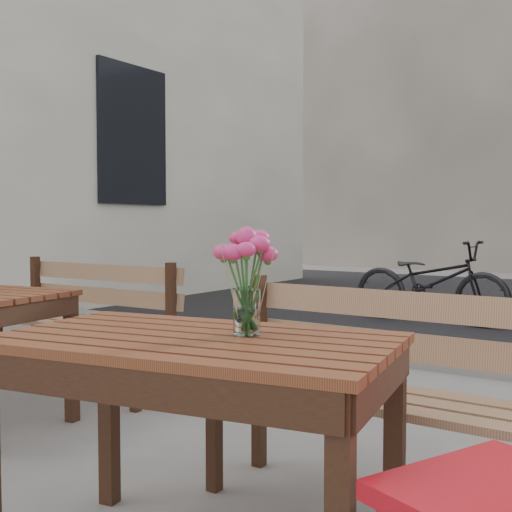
{
  "coord_description": "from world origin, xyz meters",
  "views": [
    {
      "loc": [
        1.03,
        -1.58,
        1.06
      ],
      "look_at": [
        -0.06,
        0.04,
        0.96
      ],
      "focal_mm": 45.0,
      "sensor_mm": 36.0,
      "label": 1
    }
  ],
  "objects": [
    {
      "name": "bicycle",
      "position": [
        -1.2,
        5.03,
        0.44
      ],
      "size": [
        1.7,
        0.64,
        0.88
      ],
      "primitive_type": "imported",
      "rotation": [
        0.0,
        0.0,
        1.53
      ],
      "color": "black",
      "rests_on": "ground"
    },
    {
      "name": "second_bench",
      "position": [
        -2.14,
        1.22,
        0.51
      ],
      "size": [
        1.36,
        0.43,
        0.84
      ],
      "rotation": [
        0.0,
        0.0,
        0.02
      ],
      "color": "#8C6A48",
      "rests_on": "ground"
    },
    {
      "name": "main_bench",
      "position": [
        0.14,
        0.63,
        0.52
      ],
      "size": [
        1.38,
        0.42,
        0.86
      ],
      "rotation": [
        0.0,
        0.0,
        -0.01
      ],
      "color": "#8C6A48",
      "rests_on": "ground"
    },
    {
      "name": "main_table",
      "position": [
        -0.18,
        -0.11,
        0.61
      ],
      "size": [
        1.27,
        0.88,
        0.72
      ],
      "rotation": [
        0.0,
        0.0,
        0.17
      ],
      "color": "#5A2817",
      "rests_on": "ground"
    },
    {
      "name": "main_vase",
      "position": [
        -0.06,
        -0.01,
        0.93
      ],
      "size": [
        0.18,
        0.18,
        0.32
      ],
      "color": "white",
      "rests_on": "main_table"
    }
  ]
}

